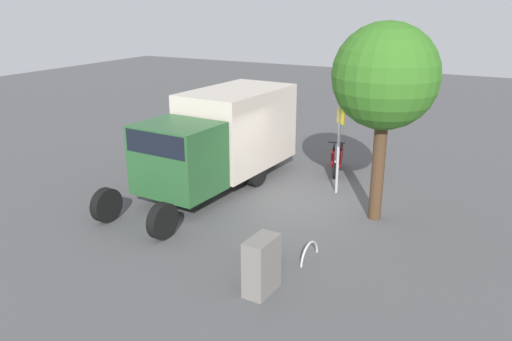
% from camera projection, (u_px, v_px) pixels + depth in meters
% --- Properties ---
extents(ground_plane, '(60.00, 60.00, 0.00)m').
position_uv_depth(ground_plane, '(293.00, 205.00, 14.34)').
color(ground_plane, '#4E4E50').
extents(box_truck_near, '(7.18, 2.60, 2.86)m').
position_uv_depth(box_truck_near, '(220.00, 136.00, 15.34)').
color(box_truck_near, black).
rests_on(box_truck_near, ground).
extents(motorcycle, '(1.78, 0.72, 1.20)m').
position_uv_depth(motorcycle, '(337.00, 157.00, 16.92)').
color(motorcycle, black).
rests_on(motorcycle, ground).
extents(stop_sign, '(0.71, 0.33, 3.35)m').
position_uv_depth(stop_sign, '(340.00, 119.00, 14.53)').
color(stop_sign, '#9E9EA3').
rests_on(stop_sign, ground).
extents(street_tree, '(2.61, 2.61, 5.03)m').
position_uv_depth(street_tree, '(385.00, 78.00, 12.31)').
color(street_tree, '#47301E').
rests_on(street_tree, ground).
extents(utility_cabinet, '(0.82, 0.49, 1.15)m').
position_uv_depth(utility_cabinet, '(262.00, 266.00, 9.89)').
color(utility_cabinet, slate).
rests_on(utility_cabinet, ground).
extents(bike_rack_hoop, '(0.85, 0.10, 0.85)m').
position_uv_depth(bike_rack_hoop, '(309.00, 259.00, 11.32)').
color(bike_rack_hoop, '#B7B7BC').
rests_on(bike_rack_hoop, ground).
extents(shrub_near_sign, '(0.74, 0.61, 0.51)m').
position_uv_depth(shrub_near_sign, '(264.00, 251.00, 11.13)').
color(shrub_near_sign, '#22881C').
rests_on(shrub_near_sign, ground).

